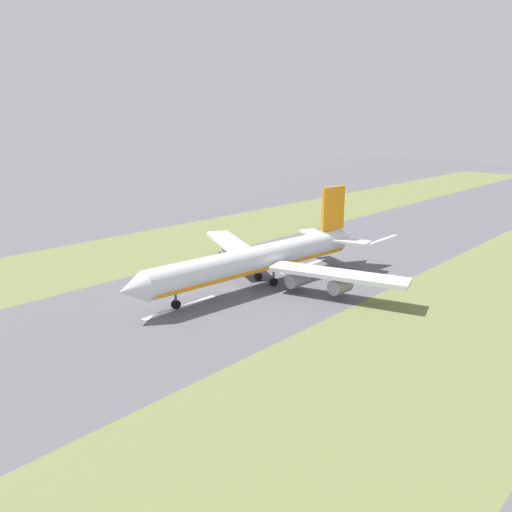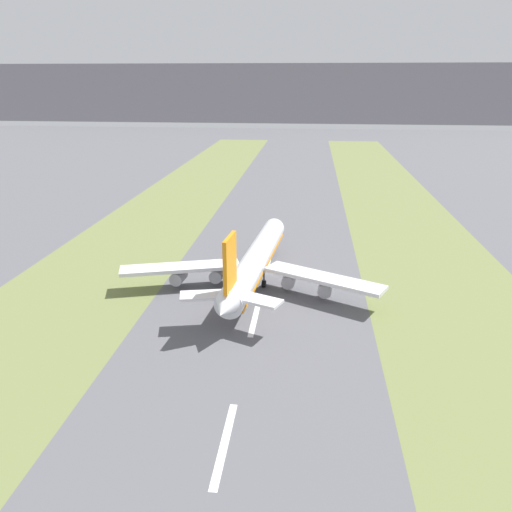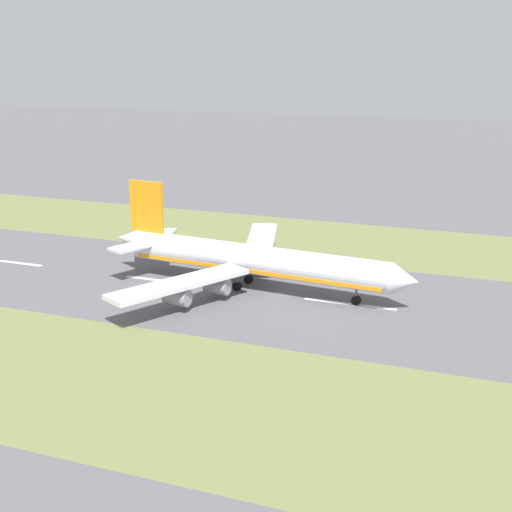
# 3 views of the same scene
# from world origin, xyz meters

# --- Properties ---
(ground_plane) EXTENTS (800.00, 800.00, 0.00)m
(ground_plane) POSITION_xyz_m (0.00, 0.00, 0.00)
(ground_plane) COLOR #56565B
(grass_median_west) EXTENTS (40.00, 600.00, 0.01)m
(grass_median_west) POSITION_xyz_m (-45.00, 0.00, 0.00)
(grass_median_west) COLOR olive
(grass_median_west) RESTS_ON ground
(grass_median_east) EXTENTS (40.00, 600.00, 0.01)m
(grass_median_east) POSITION_xyz_m (45.00, 0.00, 0.00)
(grass_median_east) COLOR olive
(grass_median_east) RESTS_ON ground
(centreline_dash_near) EXTENTS (1.20, 18.00, 0.01)m
(centreline_dash_near) POSITION_xyz_m (0.00, -65.79, 0.01)
(centreline_dash_near) COLOR silver
(centreline_dash_near) RESTS_ON ground
(centreline_dash_mid) EXTENTS (1.20, 18.00, 0.01)m
(centreline_dash_mid) POSITION_xyz_m (0.00, -25.79, 0.01)
(centreline_dash_mid) COLOR silver
(centreline_dash_mid) RESTS_ON ground
(centreline_dash_far) EXTENTS (1.20, 18.00, 0.01)m
(centreline_dash_far) POSITION_xyz_m (0.00, 14.21, 0.01)
(centreline_dash_far) COLOR silver
(centreline_dash_far) RESTS_ON ground
(airplane_main_jet) EXTENTS (63.86, 67.22, 20.20)m
(airplane_main_jet) POSITION_xyz_m (-2.14, -7.69, 6.02)
(airplane_main_jet) COLOR silver
(airplane_main_jet) RESTS_ON ground
(mountain_ridge) EXTENTS (800.00, 120.00, 64.11)m
(mountain_ridge) POSITION_xyz_m (0.00, 520.00, 32.06)
(mountain_ridge) COLOR gray
(mountain_ridge) RESTS_ON ground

